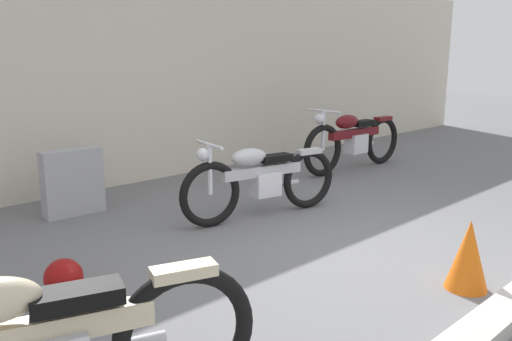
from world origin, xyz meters
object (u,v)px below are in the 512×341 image
at_px(helmet, 64,278).
at_px(traffic_cone, 468,255).
at_px(stone_marker, 73,182).
at_px(motorcycle_maroon, 353,140).
at_px(motorcycle_silver, 261,179).

relative_size(helmet, traffic_cone, 0.52).
bearing_deg(helmet, stone_marker, 63.67).
height_order(motorcycle_maroon, motorcycle_silver, motorcycle_maroon).
bearing_deg(motorcycle_maroon, helmet, 15.90).
bearing_deg(motorcycle_maroon, stone_marker, -6.82).
height_order(stone_marker, motorcycle_silver, motorcycle_silver).
bearing_deg(helmet, traffic_cone, -40.92).
bearing_deg(stone_marker, motorcycle_silver, -45.69).
distance_m(helmet, motorcycle_maroon, 5.28).
xyz_separation_m(stone_marker, motorcycle_maroon, (4.20, -0.74, 0.10)).
relative_size(stone_marker, motorcycle_silver, 0.38).
xyz_separation_m(helmet, traffic_cone, (2.30, -2.00, 0.13)).
distance_m(motorcycle_maroon, motorcycle_silver, 2.83).
bearing_deg(traffic_cone, motorcycle_maroon, 48.16).
height_order(traffic_cone, motorcycle_maroon, motorcycle_maroon).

